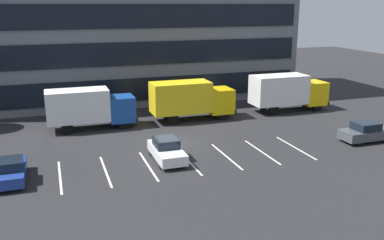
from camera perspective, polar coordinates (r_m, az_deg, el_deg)
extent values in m
plane|color=#262628|center=(32.30, -2.72, -3.18)|extent=(120.00, 120.00, 0.00)
cube|color=slate|center=(48.18, -9.06, 13.72)|extent=(36.52, 12.06, 18.00)
cube|color=black|center=(42.99, -7.22, 4.17)|extent=(35.06, 0.16, 2.30)
cube|color=black|center=(42.44, -7.39, 8.94)|extent=(35.06, 0.16, 2.30)
cube|color=black|center=(42.19, -7.56, 13.80)|extent=(35.06, 0.16, 2.30)
cube|color=silver|center=(27.45, -17.50, -7.36)|extent=(0.14, 5.40, 0.01)
cube|color=silver|center=(27.60, -11.66, -6.81)|extent=(0.14, 5.40, 0.01)
cube|color=silver|center=(28.03, -5.95, -6.21)|extent=(0.14, 5.40, 0.01)
cube|color=silver|center=(28.72, -0.48, -5.57)|extent=(0.14, 5.40, 0.01)
cube|color=silver|center=(29.67, 4.67, -4.92)|extent=(0.14, 5.40, 0.01)
cube|color=silver|center=(30.84, 9.46, -4.28)|extent=(0.14, 5.40, 0.01)
cube|color=silver|center=(32.22, 13.87, -3.67)|extent=(0.14, 5.40, 0.01)
cube|color=yellow|center=(39.36, 3.70, 2.69)|extent=(2.25, 2.45, 2.25)
cube|color=black|center=(39.69, 5.19, 3.43)|extent=(0.06, 2.06, 0.99)
cube|color=yellow|center=(37.97, -1.56, 3.11)|extent=(5.31, 2.55, 2.76)
cube|color=black|center=(40.03, 5.23, 1.45)|extent=(0.20, 2.45, 0.41)
cylinder|color=black|center=(40.56, 3.11, 1.46)|extent=(1.02, 0.31, 1.02)
cylinder|color=black|center=(38.68, 4.27, 0.74)|extent=(1.02, 0.31, 1.02)
cylinder|color=black|center=(39.05, -3.49, 0.90)|extent=(1.02, 0.31, 1.02)
cylinder|color=black|center=(37.10, -2.62, 0.13)|extent=(1.02, 0.31, 1.02)
cube|color=#194799|center=(36.94, -9.59, 1.56)|extent=(2.17, 2.36, 2.17)
cube|color=black|center=(37.02, -8.00, 2.35)|extent=(0.06, 1.98, 0.95)
cube|color=white|center=(36.44, -15.29, 1.91)|extent=(5.12, 2.46, 2.66)
cube|color=black|center=(37.36, -7.82, 0.31)|extent=(0.20, 2.36, 0.39)
cylinder|color=black|center=(38.18, -9.78, 0.33)|extent=(0.98, 0.30, 0.98)
cylinder|color=black|center=(36.25, -9.25, -0.46)|extent=(0.98, 0.30, 0.98)
cylinder|color=black|center=(37.77, -16.77, -0.28)|extent=(0.98, 0.30, 0.98)
cylinder|color=black|center=(35.82, -16.61, -1.11)|extent=(0.98, 0.30, 0.98)
cube|color=yellow|center=(44.26, 15.99, 3.59)|extent=(2.28, 2.49, 2.28)
cube|color=black|center=(44.82, 17.22, 4.24)|extent=(0.06, 2.09, 1.01)
cube|color=white|center=(42.09, 11.73, 4.08)|extent=(5.40, 2.60, 2.80)
cube|color=black|center=(45.15, 17.15, 2.45)|extent=(0.21, 2.49, 0.42)
cylinder|color=black|center=(45.36, 15.12, 2.46)|extent=(1.04, 0.31, 1.04)
cylinder|color=black|center=(43.65, 16.67, 1.84)|extent=(1.04, 0.31, 1.04)
cylinder|color=black|center=(42.84, 9.64, 2.03)|extent=(1.04, 0.31, 1.04)
cylinder|color=black|center=(41.03, 11.05, 1.37)|extent=(1.04, 0.31, 1.04)
cube|color=white|center=(28.69, -3.43, -4.40)|extent=(1.76, 4.21, 0.68)
cube|color=black|center=(28.67, -3.56, -3.07)|extent=(1.55, 1.77, 0.59)
cylinder|color=black|center=(27.79, -1.15, -5.68)|extent=(0.22, 0.59, 0.59)
cylinder|color=black|center=(27.39, -4.20, -6.04)|extent=(0.22, 0.59, 0.59)
cylinder|color=black|center=(30.20, -2.71, -3.93)|extent=(0.22, 0.59, 0.59)
cylinder|color=black|center=(29.84, -5.53, -4.23)|extent=(0.22, 0.59, 0.59)
cube|color=navy|center=(27.67, -23.41, -6.55)|extent=(1.68, 4.00, 0.65)
cube|color=black|center=(27.27, -23.58, -5.52)|extent=(1.47, 1.68, 0.56)
cylinder|color=black|center=(29.03, -24.62, -6.24)|extent=(0.20, 0.56, 0.56)
cylinder|color=black|center=(28.90, -21.76, -6.01)|extent=(0.20, 0.56, 0.56)
cylinder|color=black|center=(26.52, -21.96, -7.97)|extent=(0.20, 0.56, 0.56)
cube|color=#474C51|center=(35.36, 22.72, -1.74)|extent=(4.27, 1.79, 0.70)
cube|color=black|center=(35.05, 22.57, -0.77)|extent=(1.79, 1.57, 0.60)
cylinder|color=black|center=(36.88, 23.49, -1.61)|extent=(0.60, 0.22, 0.60)
cylinder|color=black|center=(35.13, 20.17, -2.08)|extent=(0.60, 0.22, 0.60)
cylinder|color=black|center=(34.01, 21.79, -2.80)|extent=(0.60, 0.22, 0.60)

